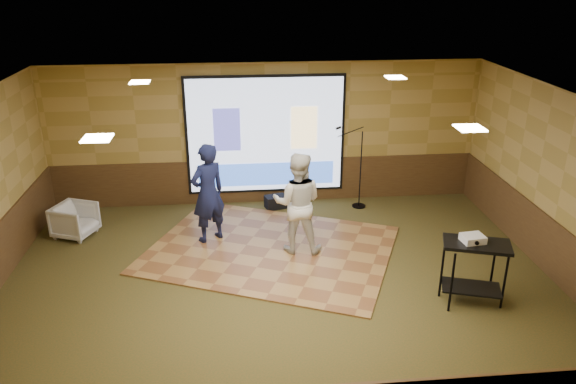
{
  "coord_description": "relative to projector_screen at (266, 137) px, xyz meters",
  "views": [
    {
      "loc": [
        -0.63,
        -7.83,
        4.81
      ],
      "look_at": [
        0.21,
        0.76,
        1.3
      ],
      "focal_mm": 35.0,
      "sensor_mm": 36.0,
      "label": 1
    }
  ],
  "objects": [
    {
      "name": "projector_screen",
      "position": [
        0.0,
        0.0,
        0.0
      ],
      "size": [
        3.32,
        0.06,
        2.52
      ],
      "color": "black",
      "rests_on": "room_shell"
    },
    {
      "name": "player_left",
      "position": [
        -1.16,
        -1.76,
        -0.51
      ],
      "size": [
        0.81,
        0.75,
        1.86
      ],
      "primitive_type": "imported",
      "rotation": [
        0.0,
        0.0,
        3.74
      ],
      "color": "#141A40",
      "rests_on": "dance_floor"
    },
    {
      "name": "banquet_chair",
      "position": [
        -3.71,
        -1.3,
        -1.16
      ],
      "size": [
        0.9,
        0.89,
        0.63
      ],
      "primitive_type": "imported",
      "rotation": [
        0.0,
        0.0,
        1.19
      ],
      "color": "gray",
      "rests_on": "ground"
    },
    {
      "name": "duffel_bag",
      "position": [
        0.17,
        -0.35,
        -1.34
      ],
      "size": [
        0.49,
        0.39,
        0.27
      ],
      "primitive_type": "cube",
      "rotation": [
        0.0,
        0.0,
        0.27
      ],
      "color": "black",
      "rests_on": "ground"
    },
    {
      "name": "dance_floor",
      "position": [
        -0.07,
        -2.25,
        -1.46
      ],
      "size": [
        5.13,
        4.6,
        0.03
      ],
      "primitive_type": "cube",
      "rotation": [
        0.0,
        0.0,
        -0.4
      ],
      "color": "olive",
      "rests_on": "ground"
    },
    {
      "name": "player_right",
      "position": [
        0.41,
        -2.33,
        -0.53
      ],
      "size": [
        1.01,
        0.85,
        1.83
      ],
      "primitive_type": "imported",
      "rotation": [
        0.0,
        0.0,
        2.94
      ],
      "color": "silver",
      "rests_on": "dance_floor"
    },
    {
      "name": "mic_stand",
      "position": [
        1.89,
        -0.45,
        -0.98
      ],
      "size": [
        0.7,
        0.29,
        1.79
      ],
      "rotation": [
        0.0,
        0.0,
        -0.41
      ],
      "color": "black",
      "rests_on": "ground"
    },
    {
      "name": "room_shell",
      "position": [
        0.0,
        -3.44,
        0.62
      ],
      "size": [
        9.04,
        7.04,
        3.02
      ],
      "color": "#AF9149",
      "rests_on": "ground"
    },
    {
      "name": "downlight_nw",
      "position": [
        -2.2,
        -1.64,
        1.5
      ],
      "size": [
        0.32,
        0.32,
        0.02
      ],
      "primitive_type": "cube",
      "color": "beige",
      "rests_on": "room_shell"
    },
    {
      "name": "av_table",
      "position": [
        2.85,
        -4.23,
        -0.76
      ],
      "size": [
        0.96,
        0.51,
        1.01
      ],
      "rotation": [
        0.0,
        0.0,
        -0.31
      ],
      "color": "black",
      "rests_on": "ground"
    },
    {
      "name": "downlight_ne",
      "position": [
        2.2,
        -1.64,
        1.5
      ],
      "size": [
        0.32,
        0.32,
        0.02
      ],
      "primitive_type": "cube",
      "color": "beige",
      "rests_on": "room_shell"
    },
    {
      "name": "projector",
      "position": [
        2.79,
        -4.19,
        -0.41
      ],
      "size": [
        0.35,
        0.3,
        0.11
      ],
      "primitive_type": "cube",
      "rotation": [
        0.0,
        0.0,
        0.12
      ],
      "color": "white",
      "rests_on": "av_table"
    },
    {
      "name": "wainscot_back",
      "position": [
        0.0,
        0.04,
        -1.0
      ],
      "size": [
        9.0,
        0.04,
        0.95
      ],
      "primitive_type": "cube",
      "color": "#442B16",
      "rests_on": "ground"
    },
    {
      "name": "wainscot_right",
      "position": [
        4.48,
        -3.44,
        -1.0
      ],
      "size": [
        0.04,
        7.0,
        0.95
      ],
      "primitive_type": "cube",
      "color": "#442B16",
      "rests_on": "ground"
    },
    {
      "name": "ground",
      "position": [
        0.0,
        -3.44,
        -1.47
      ],
      "size": [
        9.0,
        9.0,
        0.0
      ],
      "primitive_type": "plane",
      "color": "#333C1B",
      "rests_on": "ground"
    },
    {
      "name": "downlight_sw",
      "position": [
        -2.2,
        -4.94,
        1.5
      ],
      "size": [
        0.32,
        0.32,
        0.02
      ],
      "primitive_type": "cube",
      "color": "beige",
      "rests_on": "room_shell"
    },
    {
      "name": "downlight_se",
      "position": [
        2.2,
        -4.94,
        1.5
      ],
      "size": [
        0.32,
        0.32,
        0.02
      ],
      "primitive_type": "cube",
      "color": "beige",
      "rests_on": "room_shell"
    }
  ]
}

